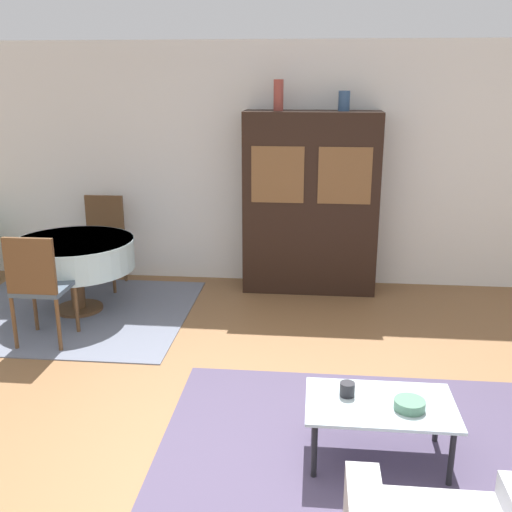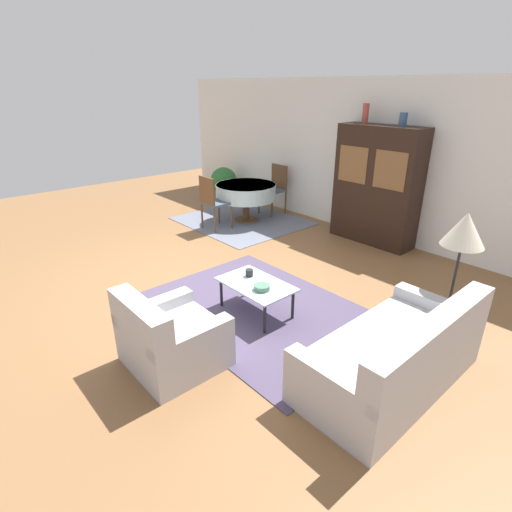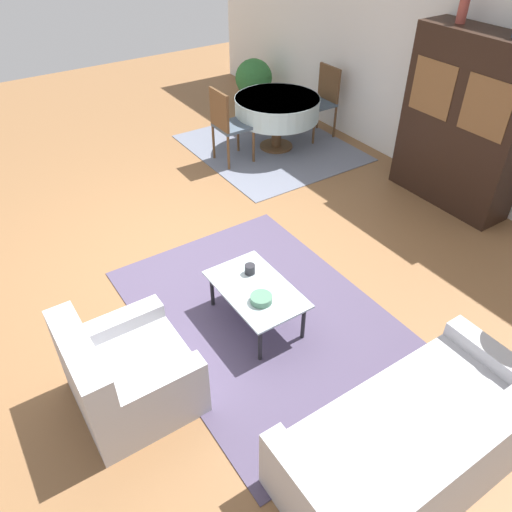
# 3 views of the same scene
# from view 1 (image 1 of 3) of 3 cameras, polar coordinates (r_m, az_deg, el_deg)

# --- Properties ---
(ground_plane) EXTENTS (14.00, 14.00, 0.00)m
(ground_plane) POSITION_cam_1_polar(r_m,az_deg,el_deg) (3.94, -5.21, -19.32)
(ground_plane) COLOR brown
(wall_back) EXTENTS (10.00, 0.06, 2.70)m
(wall_back) POSITION_cam_1_polar(r_m,az_deg,el_deg) (6.86, 0.19, 8.62)
(wall_back) COLOR white
(wall_back) RESTS_ON ground_plane
(area_rug) EXTENTS (2.82, 1.99, 0.01)m
(area_rug) POSITION_cam_1_polar(r_m,az_deg,el_deg) (4.13, 11.46, -17.65)
(area_rug) COLOR #4C425B
(area_rug) RESTS_ON ground_plane
(dining_rug) EXTENTS (2.34, 2.08, 0.01)m
(dining_rug) POSITION_cam_1_polar(r_m,az_deg,el_deg) (6.41, -16.98, -5.18)
(dining_rug) COLOR slate
(dining_rug) RESTS_ON ground_plane
(coffee_table) EXTENTS (0.91, 0.57, 0.39)m
(coffee_table) POSITION_cam_1_polar(r_m,az_deg,el_deg) (3.87, 11.74, -14.04)
(coffee_table) COLOR black
(coffee_table) RESTS_ON area_rug
(display_cabinet) EXTENTS (1.45, 0.48, 1.97)m
(display_cabinet) POSITION_cam_1_polar(r_m,az_deg,el_deg) (6.60, 5.21, 5.04)
(display_cabinet) COLOR black
(display_cabinet) RESTS_ON ground_plane
(dining_table) EXTENTS (1.20, 1.20, 0.74)m
(dining_table) POSITION_cam_1_polar(r_m,az_deg,el_deg) (6.27, -16.91, 0.11)
(dining_table) COLOR brown
(dining_table) RESTS_ON dining_rug
(dining_chair_near) EXTENTS (0.44, 0.44, 1.02)m
(dining_chair_near) POSITION_cam_1_polar(r_m,az_deg,el_deg) (5.57, -20.04, -2.40)
(dining_chair_near) COLOR brown
(dining_chair_near) RESTS_ON dining_rug
(dining_chair_far) EXTENTS (0.44, 0.44, 1.02)m
(dining_chair_far) POSITION_cam_1_polar(r_m,az_deg,el_deg) (7.01, -14.40, 1.93)
(dining_chair_far) COLOR brown
(dining_chair_far) RESTS_ON dining_rug
(cup) EXTENTS (0.09, 0.09, 0.09)m
(cup) POSITION_cam_1_polar(r_m,az_deg,el_deg) (3.87, 8.68, -12.44)
(cup) COLOR #232328
(cup) RESTS_ON coffee_table
(bowl) EXTENTS (0.19, 0.19, 0.06)m
(bowl) POSITION_cam_1_polar(r_m,az_deg,el_deg) (3.81, 14.42, -13.55)
(bowl) COLOR #4C7A60
(bowl) RESTS_ON coffee_table
(vase_tall) EXTENTS (0.10, 0.10, 0.32)m
(vase_tall) POSITION_cam_1_polar(r_m,az_deg,el_deg) (6.48, 2.16, 15.07)
(vase_tall) COLOR #9E4238
(vase_tall) RESTS_ON display_cabinet
(vase_short) EXTENTS (0.12, 0.12, 0.20)m
(vase_short) POSITION_cam_1_polar(r_m,az_deg,el_deg) (6.48, 8.39, 14.41)
(vase_short) COLOR #33517A
(vase_short) RESTS_ON display_cabinet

